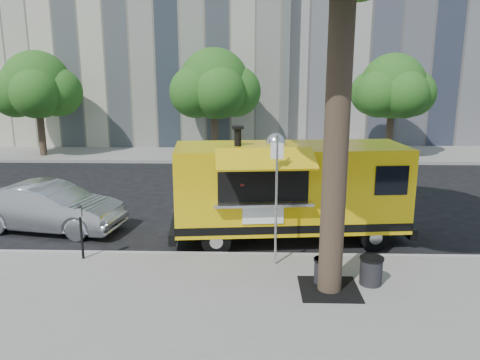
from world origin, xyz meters
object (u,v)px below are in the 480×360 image
at_px(parking_meter, 81,225).
at_px(sedan, 49,207).
at_px(sign_post, 276,193).
at_px(trash_bin_left, 324,270).
at_px(trash_bin_right, 371,270).
at_px(far_tree_b, 214,84).
at_px(far_tree_c, 393,86).
at_px(far_tree_a, 37,85).
at_px(food_truck, 289,189).

xyz_separation_m(parking_meter, sedan, (-1.80, 2.36, -0.29)).
bearing_deg(sign_post, trash_bin_left, -43.92).
relative_size(sign_post, parking_meter, 2.25).
relative_size(trash_bin_left, trash_bin_right, 0.90).
bearing_deg(parking_meter, far_tree_b, 81.90).
distance_m(sedan, trash_bin_left, 8.13).
height_order(sign_post, sedan, sign_post).
bearing_deg(sign_post, far_tree_c, 65.19).
xyz_separation_m(sign_post, trash_bin_right, (1.95, -0.98, -1.38)).
distance_m(far_tree_b, parking_meter, 14.48).
relative_size(far_tree_b, sedan, 1.30).
height_order(far_tree_a, parking_meter, far_tree_a).
height_order(far_tree_b, food_truck, far_tree_b).
bearing_deg(far_tree_a, trash_bin_right, -47.68).
height_order(far_tree_b, far_tree_c, far_tree_b).
bearing_deg(trash_bin_right, far_tree_b, 106.46).
height_order(sign_post, trash_bin_left, sign_post).
relative_size(food_truck, trash_bin_left, 12.04).
xyz_separation_m(sign_post, parking_meter, (-4.55, 0.20, -0.87)).
height_order(food_truck, trash_bin_right, food_truck).
xyz_separation_m(food_truck, trash_bin_right, (1.53, -2.89, -0.99)).
height_order(far_tree_a, sign_post, far_tree_a).
bearing_deg(sedan, far_tree_c, -38.32).
height_order(sign_post, trash_bin_right, sign_post).
height_order(parking_meter, sedan, parking_meter).
height_order(trash_bin_left, trash_bin_right, trash_bin_right).
bearing_deg(trash_bin_right, trash_bin_left, 177.91).
bearing_deg(sedan, parking_meter, -132.67).
distance_m(far_tree_a, far_tree_c, 18.00).
bearing_deg(parking_meter, far_tree_c, 51.34).
distance_m(sign_post, food_truck, 2.00).
height_order(food_truck, sedan, food_truck).
bearing_deg(trash_bin_left, far_tree_b, 103.07).
relative_size(parking_meter, trash_bin_right, 2.24).
relative_size(far_tree_c, parking_meter, 3.90).
relative_size(far_tree_b, sign_post, 1.83).
height_order(far_tree_b, sign_post, far_tree_b).
xyz_separation_m(far_tree_a, far_tree_b, (9.00, 0.40, 0.06)).
height_order(far_tree_b, trash_bin_left, far_tree_b).
bearing_deg(far_tree_c, trash_bin_left, -110.18).
relative_size(far_tree_a, trash_bin_right, 8.98).
xyz_separation_m(sign_post, food_truck, (0.42, 1.91, -0.39)).
distance_m(sign_post, trash_bin_right, 2.58).
distance_m(far_tree_c, food_truck, 13.65).
height_order(far_tree_c, trash_bin_left, far_tree_c).
bearing_deg(trash_bin_left, food_truck, 101.00).
bearing_deg(food_truck, far_tree_b, 97.97).
distance_m(food_truck, trash_bin_right, 3.41).
bearing_deg(sign_post, food_truck, 77.52).
bearing_deg(far_tree_c, far_tree_b, 178.09).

